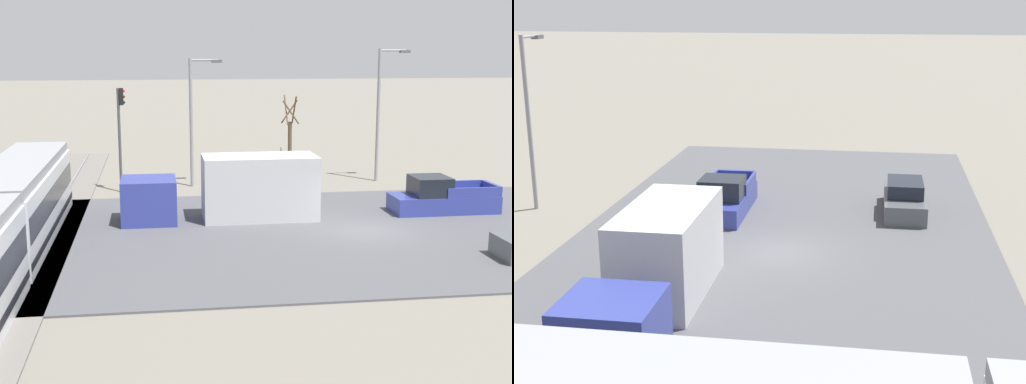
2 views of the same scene
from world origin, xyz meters
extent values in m
plane|color=slate|center=(0.00, 0.00, 0.00)|extent=(320.00, 320.00, 0.00)
cube|color=#4C4C51|center=(0.00, 0.00, 0.04)|extent=(17.39, 38.32, 0.08)
cube|color=slate|center=(0.00, 14.95, 0.04)|extent=(52.52, 4.40, 0.08)
cube|color=gray|center=(0.00, 14.23, 0.15)|extent=(51.47, 0.10, 0.14)
cube|color=gray|center=(0.00, 15.67, 0.15)|extent=(51.47, 0.10, 0.14)
cube|color=silver|center=(1.01, 14.95, 1.52)|extent=(13.04, 2.73, 2.89)
cube|color=black|center=(1.01, 14.95, 1.87)|extent=(12.65, 2.76, 0.96)
cube|color=black|center=(1.01, 14.95, 0.63)|extent=(12.91, 2.77, 0.28)
cube|color=gray|center=(1.01, 14.95, 3.18)|extent=(13.04, 2.51, 0.41)
cube|color=navy|center=(3.07, 9.57, 1.11)|extent=(2.58, 2.54, 2.06)
cube|color=#B2B2B7|center=(3.07, 4.32, 1.60)|extent=(2.58, 5.40, 3.04)
cube|color=#196B38|center=(4.37, 4.32, 1.90)|extent=(0.02, 2.70, 0.76)
cube|color=navy|center=(3.11, -4.96, 0.51)|extent=(2.07, 5.23, 0.87)
cube|color=black|center=(3.11, -4.23, 1.42)|extent=(1.90, 1.78, 0.94)
cube|color=navy|center=(4.06, -6.06, 1.20)|extent=(0.12, 2.62, 0.51)
cube|color=navy|center=(2.16, -6.06, 1.20)|extent=(0.12, 2.62, 0.51)
cube|color=navy|center=(3.11, -7.47, 1.20)|extent=(1.90, 0.21, 0.51)
cube|color=red|center=(3.91, -7.55, 0.77)|extent=(0.14, 0.04, 0.18)
cylinder|color=#47474C|center=(10.84, 11.17, 2.96)|extent=(0.16, 0.16, 5.92)
cube|color=black|center=(10.84, 10.99, 5.44)|extent=(0.28, 0.22, 0.95)
sphere|color=red|center=(10.84, 10.87, 5.76)|extent=(0.18, 0.18, 0.18)
sphere|color=#3C2C06|center=(10.84, 10.87, 5.44)|extent=(0.18, 0.18, 0.18)
sphere|color=black|center=(10.84, 10.87, 5.12)|extent=(0.18, 0.18, 0.18)
cylinder|color=brown|center=(12.29, 1.09, 1.87)|extent=(0.24, 0.24, 3.74)
cylinder|color=brown|center=(12.54, 1.09, 4.33)|extent=(0.09, 1.04, 1.43)
cylinder|color=brown|center=(12.29, 1.34, 4.47)|extent=(1.26, 0.09, 1.74)
cylinder|color=brown|center=(12.04, 1.09, 4.33)|extent=(0.09, 1.04, 1.43)
cylinder|color=brown|center=(12.29, 0.84, 4.47)|extent=(1.26, 0.09, 1.74)
cylinder|color=gray|center=(12.00, 7.05, 3.77)|extent=(0.20, 0.20, 7.54)
cylinder|color=gray|center=(12.00, 6.25, 7.42)|extent=(0.12, 1.60, 0.12)
cube|color=#515156|center=(12.00, 5.50, 7.36)|extent=(0.36, 0.60, 0.18)
cylinder|color=gray|center=(12.19, -4.37, 4.04)|extent=(0.20, 0.20, 8.09)
cylinder|color=gray|center=(12.19, -5.17, 7.97)|extent=(0.12, 1.60, 0.12)
cube|color=#515156|center=(12.19, -5.92, 7.91)|extent=(0.36, 0.60, 0.18)
cylinder|color=gray|center=(10.48, 1.96, 1.24)|extent=(0.06, 0.06, 2.49)
cube|color=white|center=(10.48, 1.93, 2.27)|extent=(0.32, 0.02, 0.44)
cube|color=red|center=(10.48, 1.92, 2.27)|extent=(0.31, 0.01, 0.10)
camera|label=1|loc=(-29.92, 9.26, 8.10)|focal=50.00mm
camera|label=2|loc=(-3.71, 25.97, 9.85)|focal=50.00mm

